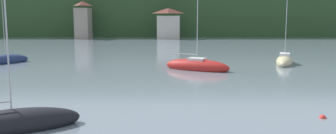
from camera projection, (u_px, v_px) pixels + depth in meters
name	position (u px, v px, depth m)	size (l,w,h in m)	color
wooded_hillside	(110.00, 11.00, 134.93)	(352.00, 62.18, 35.43)	#2D4C28
shore_building_west	(82.00, 20.00, 95.27)	(3.66, 6.07, 9.64)	gray
shore_building_westcentral	(167.00, 24.00, 94.51)	(6.07, 4.09, 7.85)	beige
sailboat_near_0	(11.00, 124.00, 20.14)	(7.59, 5.21, 8.13)	black
sailboat_far_2	(196.00, 66.00, 42.09)	(8.00, 5.78, 8.73)	red
sailboat_far_3	(284.00, 61.00, 46.76)	(4.09, 6.77, 8.49)	#CCBC8E
sailboat_far_6	(5.00, 60.00, 47.67)	(5.37, 5.98, 9.47)	navy
mooring_buoy_near	(322.00, 118.00, 22.66)	(0.42, 0.42, 0.42)	red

